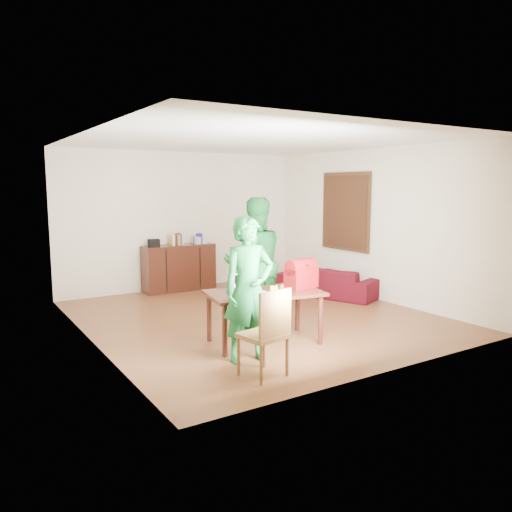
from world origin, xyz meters
TOP-DOWN VIEW (x-y plane):
  - room at (0.01, 0.13)m, footprint 5.20×5.70m
  - table at (-0.60, -1.16)m, footprint 1.58×1.07m
  - chair at (-1.25, -2.14)m, footprint 0.51×0.49m
  - person_near at (-1.12, -1.62)m, footprint 0.66×0.48m
  - person_far at (-0.30, -0.44)m, footprint 1.04×0.88m
  - laptop at (-0.81, -1.20)m, footprint 0.38×0.28m
  - bananas at (-0.66, -1.48)m, footprint 0.17×0.13m
  - bottle at (-0.56, -1.50)m, footprint 0.06×0.06m
  - red_bag at (-0.05, -1.22)m, footprint 0.45×0.29m
  - sofa at (1.95, 0.58)m, footprint 1.36×1.99m

SIDE VIEW (x-z plane):
  - sofa at x=1.95m, z-range 0.00..0.54m
  - chair at x=-1.25m, z-range -0.20..0.77m
  - table at x=-0.60m, z-range 0.26..0.94m
  - bananas at x=-0.66m, z-range 0.68..0.74m
  - laptop at x=-0.81m, z-range 0.60..0.85m
  - bottle at x=-0.56m, z-range 0.68..0.85m
  - red_bag at x=-0.05m, z-range 0.68..0.99m
  - person_near at x=-1.12m, z-range 0.00..1.70m
  - person_far at x=-0.30m, z-range 0.00..1.88m
  - room at x=0.01m, z-range -0.14..2.76m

